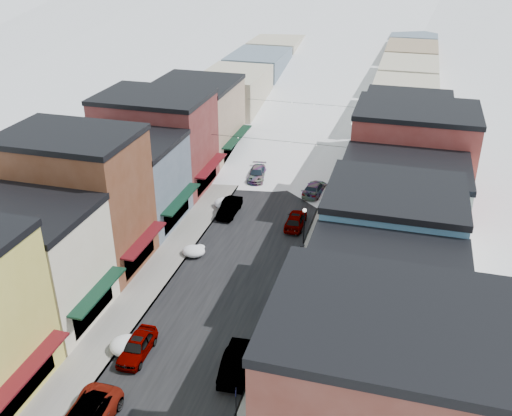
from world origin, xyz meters
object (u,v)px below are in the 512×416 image
Objects in this scene: car_green_sedan at (237,362)px; trash_can at (302,249)px; car_dark_hatch at (230,207)px; car_silver_sedan at (137,346)px; streetlamp_near at (304,224)px.

car_green_sedan is 16.50m from trash_can.
car_green_sedan is (7.83, -22.55, 0.07)m from car_dark_hatch.
car_silver_sedan is 19.64m from streetlamp_near.
trash_can is 2.41m from streetlamp_near.
car_dark_hatch is 23.87m from car_green_sedan.
car_dark_hatch is 5.22× the size of trash_can.
car_green_sedan reaches higher than trash_can.
car_silver_sedan is 7.45m from car_green_sedan.
trash_can is (9.10, -6.10, -0.16)m from car_dark_hatch.
car_dark_hatch is at bearing -75.87° from car_green_sedan.
car_dark_hatch is (-0.39, 22.88, 0.02)m from car_silver_sedan.
streetlamp_near is (-0.01, 0.69, 2.31)m from trash_can.
trash_can is 0.20× the size of streetlamp_near.
streetlamp_near is at bearing 90.46° from trash_can.
car_silver_sedan is at bearing -117.43° from trash_can.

